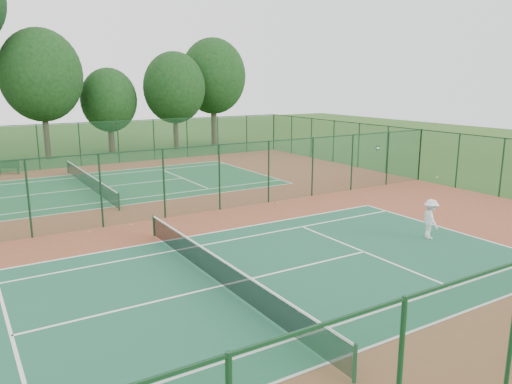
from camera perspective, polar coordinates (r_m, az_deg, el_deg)
ground at (r=24.87m, az=-13.62°, el=-3.39°), size 120.00×120.00×0.00m
red_pad at (r=24.87m, az=-13.62°, el=-3.38°), size 40.00×36.00×0.01m
court_near at (r=16.98m, az=-3.87°, el=-10.64°), size 23.77×10.97×0.01m
court_far at (r=33.33m, az=-18.49°, el=0.38°), size 23.77×10.97×0.01m
fence_north at (r=41.77m, az=-21.56°, el=4.95°), size 40.00×0.09×3.50m
fence_south at (r=10.00m, az=22.23°, el=-18.13°), size 40.00×0.09×3.50m
fence_east at (r=35.87m, az=18.21°, el=4.07°), size 0.09×36.00×3.50m
fence_divider at (r=24.46m, az=-13.83°, el=0.58°), size 40.00×0.09×3.50m
tennis_net_near at (r=16.78m, az=-3.90°, el=-8.97°), size 0.10×12.90×0.97m
tennis_net_far at (r=33.22m, az=-18.55°, el=1.28°), size 0.10×12.90×0.97m
player_near at (r=22.79m, az=19.33°, el=-2.92°), size 1.05×1.28×1.72m
bench at (r=40.61m, az=-26.47°, el=2.53°), size 1.66×0.94×0.98m
stray_ball_a at (r=24.37m, az=-14.03°, el=-3.64°), size 0.07×0.07×0.07m
stray_ball_b at (r=27.82m, az=2.53°, el=-1.24°), size 0.07×0.07×0.07m
stray_ball_c at (r=23.72m, az=-18.50°, el=-4.37°), size 0.06×0.06×0.06m
evergreen_row at (r=48.19m, az=-22.17°, el=3.70°), size 39.00×5.00×12.00m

